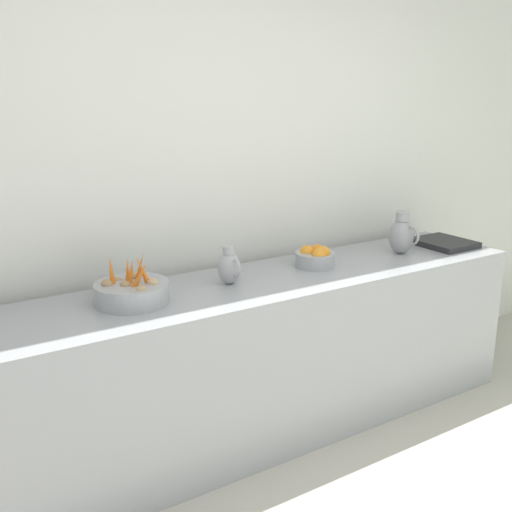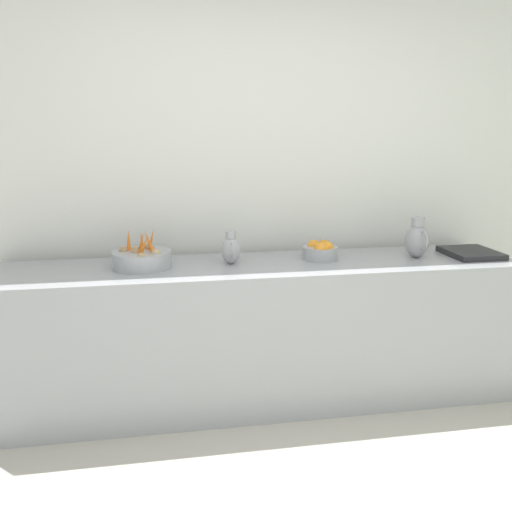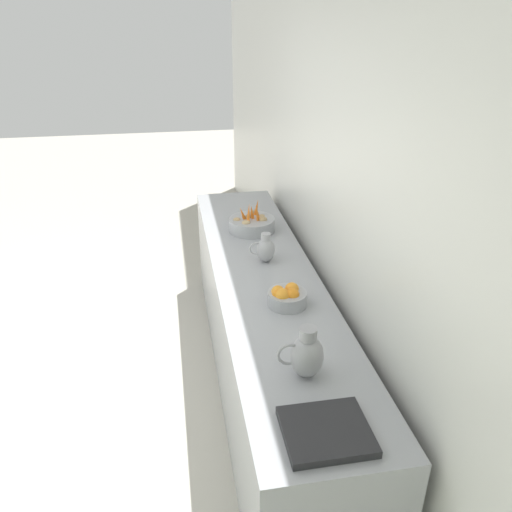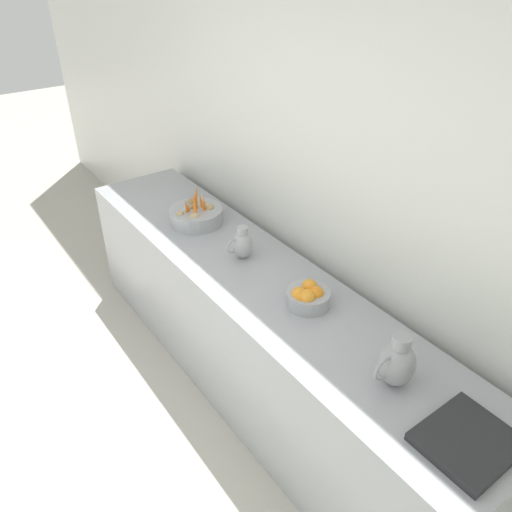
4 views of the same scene
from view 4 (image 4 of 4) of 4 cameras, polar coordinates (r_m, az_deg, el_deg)
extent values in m
cube|color=silver|center=(2.44, 15.24, 8.34)|extent=(0.10, 9.63, 3.00)
cube|color=#9EA0A5|center=(3.07, -0.14, -8.58)|extent=(0.64, 3.14, 0.87)
cylinder|color=#9EA0A5|center=(3.28, -6.74, 4.55)|extent=(0.34, 0.34, 0.10)
torus|color=#9EA0A5|center=(3.30, -6.69, 3.90)|extent=(0.20, 0.20, 0.01)
cone|color=orange|center=(3.26, -6.20, 6.13)|extent=(0.06, 0.04, 0.14)
cone|color=orange|center=(3.24, -6.84, 5.94)|extent=(0.07, 0.07, 0.14)
cone|color=orange|center=(3.20, -7.82, 5.54)|extent=(0.09, 0.10, 0.14)
cone|color=orange|center=(3.32, -6.79, 6.68)|extent=(0.06, 0.03, 0.15)
cone|color=orange|center=(3.19, -6.94, 5.60)|extent=(0.06, 0.10, 0.17)
cone|color=orange|center=(3.21, -5.89, 5.85)|extent=(0.06, 0.07, 0.16)
ellipsoid|color=tan|center=(3.17, -6.95, 4.46)|extent=(0.06, 0.05, 0.05)
ellipsoid|color=tan|center=(3.33, -5.90, 5.84)|extent=(0.05, 0.04, 0.04)
ellipsoid|color=tan|center=(3.26, -5.28, 5.42)|extent=(0.06, 0.05, 0.05)
ellipsoid|color=#9E7F56|center=(3.35, -7.24, 6.11)|extent=(0.06, 0.05, 0.05)
ellipsoid|color=#9E7F56|center=(3.28, -7.42, 5.40)|extent=(0.06, 0.05, 0.05)
ellipsoid|color=tan|center=(3.21, -8.53, 4.64)|extent=(0.06, 0.05, 0.04)
cylinder|color=#9EA0A5|center=(2.56, 5.92, -4.74)|extent=(0.22, 0.22, 0.08)
sphere|color=orange|center=(2.57, 6.05, -3.46)|extent=(0.08, 0.08, 0.08)
sphere|color=orange|center=(2.51, 4.87, -4.33)|extent=(0.08, 0.08, 0.08)
sphere|color=orange|center=(2.53, 6.76, -4.22)|extent=(0.08, 0.08, 0.08)
sphere|color=orange|center=(2.50, 5.78, -4.67)|extent=(0.08, 0.08, 0.08)
sphere|color=orange|center=(2.50, 5.16, -4.66)|extent=(0.07, 0.07, 0.07)
ellipsoid|color=#939399|center=(2.18, 15.61, -11.61)|extent=(0.15, 0.15, 0.21)
cylinder|color=#939399|center=(2.10, 16.09, -9.25)|extent=(0.08, 0.08, 0.06)
torus|color=#939399|center=(2.12, 14.22, -12.22)|extent=(0.11, 0.01, 0.11)
ellipsoid|color=#A3A3A8|center=(2.88, -1.52, 1.26)|extent=(0.12, 0.12, 0.16)
cylinder|color=#A3A3A8|center=(2.84, -1.55, 2.89)|extent=(0.06, 0.06, 0.04)
torus|color=#A3A3A8|center=(2.84, -2.59, 1.13)|extent=(0.09, 0.01, 0.09)
cube|color=#232326|center=(2.12, 22.74, -18.68)|extent=(0.34, 0.30, 0.04)
camera|label=1|loc=(3.68, -53.58, 9.55)|focal=41.63mm
camera|label=2|loc=(3.03, -65.12, -3.12)|focal=36.94mm
camera|label=3|loc=(1.20, 98.14, -9.99)|focal=35.54mm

